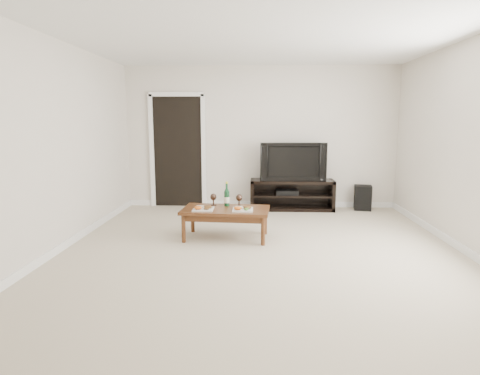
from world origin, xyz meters
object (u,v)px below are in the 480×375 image
object	(u,v)px
subwoofer	(363,198)
coffee_table	(226,223)
media_console	(292,195)
television	(293,161)

from	to	relation	value
subwoofer	coffee_table	size ratio (longest dim) A/B	0.38
media_console	television	bearing A→B (deg)	0.00
television	coffee_table	distance (m)	2.25
media_console	television	world-z (taller)	television
television	coffee_table	world-z (taller)	television
subwoofer	coffee_table	xyz separation A→B (m)	(-2.36, -1.92, -0.01)
subwoofer	coffee_table	world-z (taller)	subwoofer
television	subwoofer	xyz separation A→B (m)	(1.30, 0.05, -0.67)
media_console	coffee_table	size ratio (longest dim) A/B	1.28
media_console	television	distance (m)	0.61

